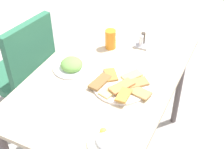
% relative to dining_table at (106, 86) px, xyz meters
% --- Properties ---
extents(dining_table, '(1.20, 0.76, 0.75)m').
position_rel_dining_table_xyz_m(dining_table, '(0.00, 0.00, 0.00)').
color(dining_table, beige).
rests_on(dining_table, ground_plane).
extents(dining_chair, '(0.47, 0.48, 0.88)m').
position_rel_dining_table_xyz_m(dining_chair, '(0.10, 0.71, -0.17)').
color(dining_chair, '#2F7251').
rests_on(dining_chair, ground_plane).
extents(pide_platter, '(0.31, 0.33, 0.04)m').
position_rel_dining_table_xyz_m(pide_platter, '(-0.05, -0.12, 0.10)').
color(pide_platter, white).
rests_on(pide_platter, dining_table).
extents(salad_plate_greens, '(0.20, 0.20, 0.04)m').
position_rel_dining_table_xyz_m(salad_plate_greens, '(-0.43, -0.23, 0.10)').
color(salad_plate_greens, white).
rests_on(salad_plate_greens, dining_table).
extents(salad_plate_rice, '(0.21, 0.21, 0.07)m').
position_rel_dining_table_xyz_m(salad_plate_rice, '(-0.03, 0.20, 0.11)').
color(salad_plate_rice, white).
rests_on(salad_plate_rice, dining_table).
extents(soda_can, '(0.09, 0.09, 0.12)m').
position_rel_dining_table_xyz_m(soda_can, '(0.26, 0.10, 0.15)').
color(soda_can, orange).
rests_on(soda_can, dining_table).
extents(paper_napkin, '(0.14, 0.14, 0.00)m').
position_rel_dining_table_xyz_m(paper_napkin, '(0.40, 0.11, 0.09)').
color(paper_napkin, white).
rests_on(paper_napkin, dining_table).
extents(fork, '(0.16, 0.06, 0.00)m').
position_rel_dining_table_xyz_m(fork, '(0.40, 0.09, 0.09)').
color(fork, silver).
rests_on(fork, paper_napkin).
extents(spoon, '(0.19, 0.05, 0.00)m').
position_rel_dining_table_xyz_m(spoon, '(0.40, 0.13, 0.09)').
color(spoon, silver).
rests_on(spoon, paper_napkin).
extents(condiment_caddy, '(0.09, 0.09, 0.08)m').
position_rel_dining_table_xyz_m(condiment_caddy, '(0.36, -0.07, 0.11)').
color(condiment_caddy, '#B2B2B7').
rests_on(condiment_caddy, dining_table).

